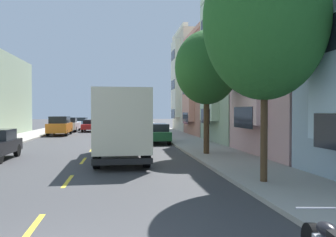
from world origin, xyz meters
TOP-DOWN VIEW (x-y plane):
  - ground_plane at (0.00, 30.00)m, footprint 160.00×160.00m
  - sidewalk_left at (-7.10, 28.00)m, footprint 3.20×120.00m
  - sidewalk_right at (7.10, 28.00)m, footprint 3.20×120.00m
  - lane_centerline_dashes at (0.00, 24.50)m, footprint 0.14×47.20m
  - townhouse_third_sage at (13.71, 20.15)m, footprint 10.84×7.86m
  - townhouse_fourth_terracotta at (14.35, 28.21)m, footprint 12.13×7.86m
  - townhouse_fifth_cream at (15.15, 36.27)m, footprint 13.72×7.86m
  - street_tree_nearest at (6.40, 5.39)m, footprint 3.98×3.98m
  - street_tree_second at (6.40, 12.91)m, footprint 3.42×3.42m
  - delivery_box_truck at (1.80, 12.19)m, footprint 2.55×8.17m
  - parked_wagon_navy at (4.36, 32.69)m, footprint 1.95×4.75m
  - parked_sedan_burgundy at (4.40, 43.31)m, footprint 1.90×4.54m
  - parked_suv_champagne at (4.21, 49.87)m, footprint 2.03×4.83m
  - parked_wagon_sky at (-4.31, 50.17)m, footprint 1.93×4.74m
  - parked_suv_orange at (-4.31, 31.01)m, footprint 2.00×4.82m
  - parked_wagon_forest at (4.48, 20.83)m, footprint 1.86×4.72m
  - parked_pickup_white at (-4.24, 37.42)m, footprint 2.05×5.32m
  - moving_red_sedan at (-1.80, 37.33)m, footprint 1.80×4.50m

SIDE VIEW (x-z plane):
  - ground_plane at x=0.00m, z-range 0.00..0.00m
  - lane_centerline_dashes at x=0.00m, z-range 0.00..0.01m
  - sidewalk_left at x=-7.10m, z-range 0.00..0.14m
  - sidewalk_right at x=7.10m, z-range 0.00..0.14m
  - parked_sedan_burgundy at x=4.40m, z-range 0.03..1.46m
  - moving_red_sedan at x=-1.80m, z-range 0.03..1.46m
  - parked_wagon_navy at x=4.36m, z-range 0.05..1.55m
  - parked_wagon_sky at x=-4.31m, z-range 0.05..1.55m
  - parked_wagon_forest at x=4.48m, z-range 0.05..1.55m
  - parked_pickup_white at x=-4.24m, z-range -0.04..1.69m
  - parked_suv_champagne at x=4.21m, z-range 0.02..1.95m
  - parked_suv_orange at x=-4.31m, z-range 0.02..1.95m
  - delivery_box_truck at x=1.80m, z-range 0.23..3.60m
  - street_tree_second at x=6.40m, z-range 1.44..8.06m
  - townhouse_fourth_terracotta at x=14.35m, z-range -0.20..10.05m
  - street_tree_nearest at x=6.40m, z-range 1.45..9.26m
  - townhouse_third_sage at x=13.71m, z-range -0.20..11.73m
  - townhouse_fifth_cream at x=15.15m, z-range -0.20..12.08m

